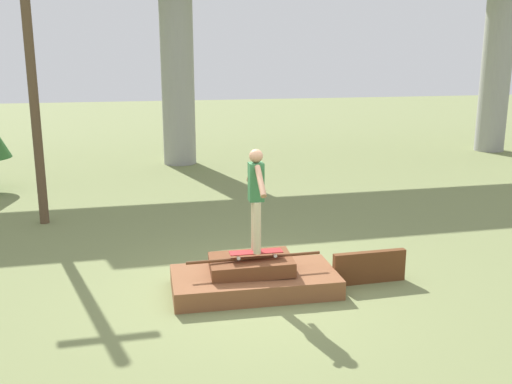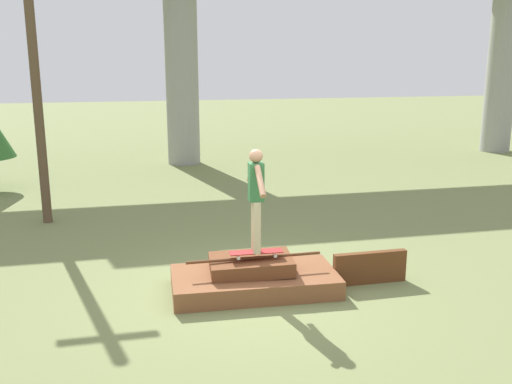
{
  "view_description": "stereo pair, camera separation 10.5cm",
  "coord_description": "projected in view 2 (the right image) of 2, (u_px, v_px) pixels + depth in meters",
  "views": [
    {
      "loc": [
        -1.91,
        -8.18,
        3.62
      ],
      "look_at": [
        0.02,
        -0.03,
        1.61
      ],
      "focal_mm": 40.0,
      "sensor_mm": 36.0,
      "label": 1
    },
    {
      "loc": [
        -1.8,
        -8.21,
        3.62
      ],
      "look_at": [
        0.02,
        -0.03,
        1.61
      ],
      "focal_mm": 40.0,
      "sensor_mm": 36.0,
      "label": 2
    }
  ],
  "objects": [
    {
      "name": "skateboard",
      "position": [
        256.0,
        252.0,
        8.84
      ],
      "size": [
        0.83,
        0.24,
        0.09
      ],
      "color": "maroon",
      "rests_on": "scrap_pile"
    },
    {
      "name": "scrap_pile",
      "position": [
        254.0,
        278.0,
        8.98
      ],
      "size": [
        2.63,
        1.37,
        0.58
      ],
      "color": "brown",
      "rests_on": "ground_plane"
    },
    {
      "name": "skater",
      "position": [
        256.0,
        193.0,
        8.62
      ],
      "size": [
        0.23,
        1.18,
        1.61
      ],
      "color": "#C6B78E",
      "rests_on": "skateboard"
    },
    {
      "name": "scrap_plank_loose",
      "position": [
        370.0,
        268.0,
        9.26
      ],
      "size": [
        1.24,
        0.13,
        0.53
      ],
      "color": "#5B3319",
      "rests_on": "ground_plane"
    },
    {
      "name": "utility_pole",
      "position": [
        35.0,
        80.0,
        12.01
      ],
      "size": [
        1.3,
        0.2,
        6.01
      ],
      "color": "brown",
      "rests_on": "ground_plane"
    },
    {
      "name": "ground_plane",
      "position": [
        254.0,
        291.0,
        9.01
      ],
      "size": [
        80.0,
        80.0,
        0.0
      ],
      "primitive_type": "plane",
      "color": "olive"
    }
  ]
}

